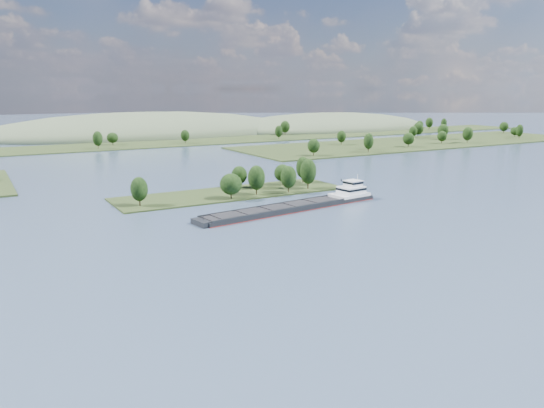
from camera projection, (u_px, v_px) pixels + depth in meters
ground at (310, 224)px, 175.92m from camera, size 1800.00×1800.00×0.00m
tree_island at (248, 184)px, 227.96m from camera, size 100.00×30.57×14.64m
right_bank at (422, 142)px, 440.59m from camera, size 320.00×90.00×14.97m
back_shoreline at (121, 145)px, 417.06m from camera, size 900.00×60.00×14.91m
hill_east at (329, 129)px, 598.94m from camera, size 260.00×140.00×36.00m
hill_west at (148, 134)px, 527.32m from camera, size 320.00×160.00×44.00m
cargo_barge at (302, 204)px, 200.08m from camera, size 79.60×19.73×10.69m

